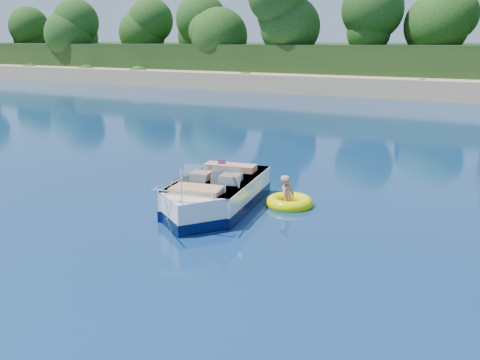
{
  "coord_description": "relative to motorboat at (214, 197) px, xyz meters",
  "views": [
    {
      "loc": [
        8.8,
        -7.48,
        4.39
      ],
      "look_at": [
        2.14,
        4.29,
        0.85
      ],
      "focal_mm": 40.0,
      "sensor_mm": 36.0,
      "label": 1
    }
  ],
  "objects": [
    {
      "name": "ground",
      "position": [
        -1.48,
        -4.05,
        -0.35
      ],
      "size": [
        160.0,
        160.0,
        0.0
      ],
      "primitive_type": "plane",
      "color": "#0A1C47",
      "rests_on": "ground"
    },
    {
      "name": "tow_tube",
      "position": [
        1.6,
        1.31,
        -0.26
      ],
      "size": [
        1.35,
        1.35,
        0.34
      ],
      "rotation": [
        0.0,
        0.0,
        -0.04
      ],
      "color": "#FFFE00",
      "rests_on": "ground"
    },
    {
      "name": "boy",
      "position": [
        1.6,
        1.23,
        -0.35
      ],
      "size": [
        0.35,
        0.77,
        1.5
      ],
      "primitive_type": "imported",
      "rotation": [
        0.0,
        -0.17,
        1.56
      ],
      "color": "tan",
      "rests_on": "ground"
    },
    {
      "name": "treeline",
      "position": [
        -1.44,
        36.96,
        5.2
      ],
      "size": [
        150.0,
        7.12,
        8.19
      ],
      "color": "black",
      "rests_on": "ground"
    },
    {
      "name": "shoreline",
      "position": [
        -1.48,
        59.72,
        0.63
      ],
      "size": [
        170.0,
        59.0,
        6.0
      ],
      "color": "#987C58",
      "rests_on": "ground"
    },
    {
      "name": "motorboat",
      "position": [
        0.0,
        0.0,
        0.0
      ],
      "size": [
        2.57,
        5.32,
        1.79
      ],
      "rotation": [
        0.0,
        0.0,
        0.19
      ],
      "color": "white",
      "rests_on": "ground"
    }
  ]
}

